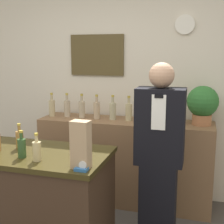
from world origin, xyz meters
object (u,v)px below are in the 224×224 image
at_px(shopkeeper, 159,157).
at_px(paper_bag, 81,145).
at_px(potted_plant, 203,103).
at_px(tape_dispenser, 82,168).

relative_size(shopkeeper, paper_bag, 4.81).
xyz_separation_m(shopkeeper, potted_plant, (0.34, 0.73, 0.37)).
xyz_separation_m(paper_bag, tape_dispenser, (0.02, -0.05, -0.15)).
height_order(potted_plant, tape_dispenser, potted_plant).
xyz_separation_m(potted_plant, tape_dispenser, (-0.77, -1.46, -0.25)).
distance_m(potted_plant, tape_dispenser, 1.66).
relative_size(potted_plant, paper_bag, 1.21).
xyz_separation_m(potted_plant, paper_bag, (-0.79, -1.41, -0.10)).
distance_m(paper_bag, tape_dispenser, 0.16).
height_order(paper_bag, tape_dispenser, paper_bag).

